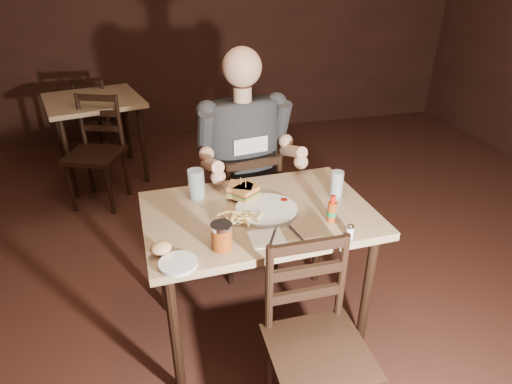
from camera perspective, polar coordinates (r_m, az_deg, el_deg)
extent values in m
plane|color=black|center=(2.51, 8.61, -19.41)|extent=(7.00, 7.00, 0.00)
plane|color=#341C14|center=(5.10, -6.52, 23.12)|extent=(6.00, 0.00, 6.00)
cube|color=tan|center=(2.10, 0.35, -3.03)|extent=(1.13, 0.78, 0.04)
cylinder|color=black|center=(2.05, -10.71, -18.48)|extent=(0.05, 0.05, 0.73)
cylinder|color=black|center=(2.49, -12.46, -8.81)|extent=(0.05, 0.05, 0.73)
cylinder|color=black|center=(2.28, 14.50, -13.12)|extent=(0.05, 0.05, 0.73)
cylinder|color=black|center=(2.69, 8.29, -5.35)|extent=(0.05, 0.05, 0.73)
cube|color=tan|center=(4.19, -20.93, 11.34)|extent=(0.97, 0.97, 0.04)
cylinder|color=black|center=(3.99, -23.70, 4.03)|extent=(0.04, 0.04, 0.73)
cylinder|color=black|center=(4.59, -24.69, 6.85)|extent=(0.04, 0.04, 0.73)
cylinder|color=black|center=(4.06, -14.83, 5.99)|extent=(0.04, 0.04, 0.73)
cylinder|color=black|center=(4.65, -16.91, 8.53)|extent=(0.04, 0.04, 0.73)
cylinder|color=white|center=(2.08, 1.37, -2.48)|extent=(0.30, 0.30, 0.02)
ellipsoid|color=maroon|center=(2.15, 3.77, -1.05)|extent=(0.04, 0.04, 0.01)
cylinder|color=silver|center=(2.20, -7.95, 1.07)|extent=(0.09, 0.09, 0.15)
cylinder|color=silver|center=(2.22, 10.73, 1.00)|extent=(0.07, 0.07, 0.14)
cube|color=white|center=(1.89, 1.50, -6.16)|extent=(0.15, 0.14, 0.00)
cube|color=silver|center=(1.91, 5.56, -5.73)|extent=(0.05, 0.21, 0.01)
cube|color=silver|center=(1.91, 2.35, -5.77)|extent=(0.08, 0.14, 0.00)
cylinder|color=white|center=(1.76, -10.32, -9.47)|extent=(0.16, 0.16, 0.01)
ellipsoid|color=tan|center=(1.81, -12.58, -7.30)|extent=(0.09, 0.08, 0.05)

